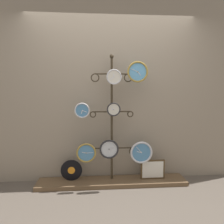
# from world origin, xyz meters

# --- Properties ---
(ground_plane) EXTENTS (12.00, 12.00, 0.00)m
(ground_plane) POSITION_xyz_m (0.00, 0.00, 0.00)
(ground_plane) COLOR brown
(shop_wall) EXTENTS (4.40, 0.04, 2.80)m
(shop_wall) POSITION_xyz_m (0.00, 0.57, 1.40)
(shop_wall) COLOR gray
(shop_wall) RESTS_ON ground_plane
(low_shelf) EXTENTS (2.20, 0.36, 0.06)m
(low_shelf) POSITION_xyz_m (0.00, 0.35, 0.03)
(low_shelf) COLOR brown
(low_shelf) RESTS_ON ground_plane
(display_stand) EXTENTS (0.78, 0.40, 1.90)m
(display_stand) POSITION_xyz_m (0.00, 0.41, 0.58)
(display_stand) COLOR #382D1E
(display_stand) RESTS_ON ground_plane
(clock_top_center) EXTENTS (0.21, 0.04, 0.21)m
(clock_top_center) POSITION_xyz_m (0.02, 0.31, 1.57)
(clock_top_center) COLOR silver
(clock_top_right) EXTENTS (0.30, 0.04, 0.30)m
(clock_top_right) POSITION_xyz_m (0.36, 0.30, 1.65)
(clock_top_right) COLOR #60A8DB
(clock_middle_left) EXTENTS (0.22, 0.04, 0.22)m
(clock_middle_left) POSITION_xyz_m (-0.43, 0.31, 1.11)
(clock_middle_left) COLOR #4C84B2
(clock_middle_center) EXTENTS (0.20, 0.04, 0.20)m
(clock_middle_center) POSITION_xyz_m (0.02, 0.33, 1.12)
(clock_middle_center) COLOR silver
(clock_bottom_left) EXTENTS (0.29, 0.04, 0.29)m
(clock_bottom_left) POSITION_xyz_m (-0.38, 0.32, 0.49)
(clock_bottom_left) COLOR #4C84B2
(clock_bottom_center) EXTENTS (0.28, 0.04, 0.28)m
(clock_bottom_center) POSITION_xyz_m (-0.04, 0.33, 0.54)
(clock_bottom_center) COLOR silver
(clock_bottom_right) EXTENTS (0.33, 0.04, 0.33)m
(clock_bottom_right) POSITION_xyz_m (0.42, 0.30, 0.49)
(clock_bottom_right) COLOR #4C84B2
(vinyl_record) EXTENTS (0.31, 0.01, 0.31)m
(vinyl_record) POSITION_xyz_m (-0.60, 0.38, 0.22)
(vinyl_record) COLOR black
(vinyl_record) RESTS_ON low_shelf
(picture_frame) EXTENTS (0.36, 0.02, 0.29)m
(picture_frame) POSITION_xyz_m (0.61, 0.35, 0.21)
(picture_frame) COLOR #4C381E
(picture_frame) RESTS_ON low_shelf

